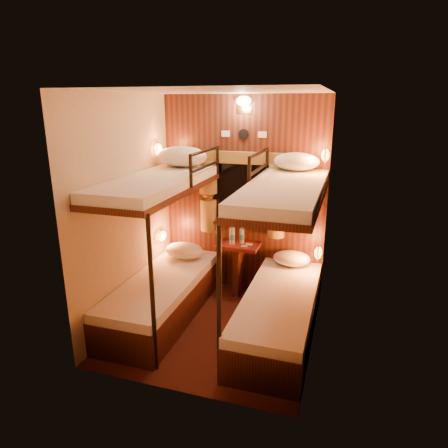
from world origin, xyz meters
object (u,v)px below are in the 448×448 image
(bunk_left, at_px, (163,269))
(bottle_left, at_px, (232,236))
(bunk_right, at_px, (280,284))
(table, at_px, (238,262))
(bottle_right, at_px, (242,236))

(bunk_left, height_order, bottle_left, bunk_left)
(bunk_left, relative_size, bottle_left, 7.96)
(bunk_right, bearing_deg, bunk_left, 180.00)
(table, height_order, bottle_right, bottle_right)
(table, relative_size, bottle_left, 2.74)
(bunk_right, xyz_separation_m, table, (-0.65, 0.78, -0.14))
(table, distance_m, bottle_right, 0.33)
(bunk_right, relative_size, table, 2.90)
(bunk_left, height_order, table, bunk_left)
(bunk_left, bearing_deg, table, 50.33)
(table, bearing_deg, bottle_right, 51.47)
(bunk_left, height_order, bottle_right, bunk_left)
(bunk_left, xyz_separation_m, bottle_right, (0.68, 0.82, 0.18))
(table, bearing_deg, bottle_left, -160.42)
(bunk_right, distance_m, bottle_left, 1.06)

